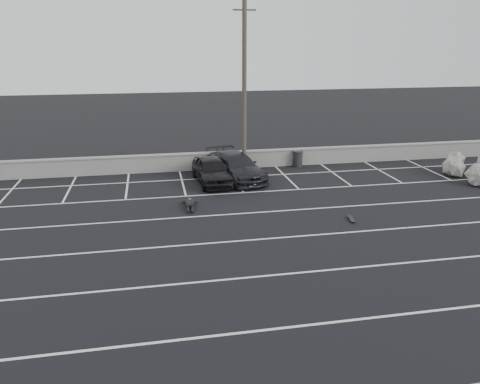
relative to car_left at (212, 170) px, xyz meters
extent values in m
plane|color=black|center=(0.38, -11.11, -0.73)|extent=(120.00, 120.00, 0.00)
cube|color=gray|center=(0.38, 2.89, -0.23)|extent=(50.00, 0.35, 1.00)
cube|color=gray|center=(0.38, 2.89, 0.29)|extent=(50.00, 0.45, 0.08)
cube|color=silver|center=(0.38, -14.11, -0.72)|extent=(36.00, 0.10, 0.01)
cube|color=silver|center=(0.38, -11.11, -0.72)|extent=(36.00, 0.10, 0.01)
cube|color=silver|center=(0.38, -8.11, -0.72)|extent=(36.00, 0.10, 0.01)
cube|color=silver|center=(0.38, -5.11, -0.72)|extent=(36.00, 0.10, 0.01)
cube|color=silver|center=(0.38, -2.11, -0.72)|extent=(36.00, 0.10, 0.01)
cube|color=silver|center=(0.38, 0.89, -0.72)|extent=(36.00, 0.10, 0.01)
cube|color=silver|center=(-10.62, 0.39, -0.72)|extent=(0.10, 5.00, 0.01)
cube|color=silver|center=(-7.62, 0.39, -0.72)|extent=(0.10, 5.00, 0.01)
cube|color=silver|center=(-4.62, 0.39, -0.72)|extent=(0.10, 5.00, 0.01)
cube|color=silver|center=(-1.62, 0.39, -0.72)|extent=(0.10, 5.00, 0.01)
cube|color=silver|center=(1.38, 0.39, -0.72)|extent=(0.10, 5.00, 0.01)
cube|color=silver|center=(4.38, 0.39, -0.72)|extent=(0.10, 5.00, 0.01)
cube|color=silver|center=(7.38, 0.39, -0.72)|extent=(0.10, 5.00, 0.01)
cube|color=silver|center=(10.38, 0.39, -0.72)|extent=(0.10, 5.00, 0.01)
cube|color=silver|center=(13.38, 0.39, -0.72)|extent=(0.10, 5.00, 0.01)
imported|color=black|center=(0.00, 0.00, 0.00)|extent=(2.10, 4.40, 1.45)
imported|color=black|center=(1.46, 0.51, 0.00)|extent=(3.25, 5.38, 1.46)
cylinder|color=#4C4238|center=(2.23, 2.09, 4.17)|extent=(0.26, 0.26, 9.79)
cube|color=#4C4238|center=(2.23, 2.09, 8.41)|extent=(1.30, 0.09, 0.09)
cylinder|color=black|center=(5.74, 2.49, -0.26)|extent=(0.66, 0.66, 0.94)
cylinder|color=black|center=(5.74, 2.49, 0.23)|extent=(0.73, 0.73, 0.05)
cube|color=black|center=(5.25, -6.86, -0.65)|extent=(0.30, 0.73, 0.02)
cube|color=black|center=(5.29, -6.63, -0.68)|extent=(0.15, 0.07, 0.04)
cube|color=black|center=(5.21, -7.09, -0.68)|extent=(0.15, 0.07, 0.04)
cylinder|color=black|center=(5.21, -6.61, -0.70)|extent=(0.04, 0.05, 0.05)
cylinder|color=black|center=(5.38, -6.64, -0.70)|extent=(0.04, 0.05, 0.05)
cylinder|color=black|center=(5.13, -7.08, -0.70)|extent=(0.04, 0.05, 0.05)
cylinder|color=black|center=(5.30, -7.11, -0.70)|extent=(0.04, 0.05, 0.05)
camera|label=1|loc=(-3.18, -24.75, 6.80)|focal=35.00mm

